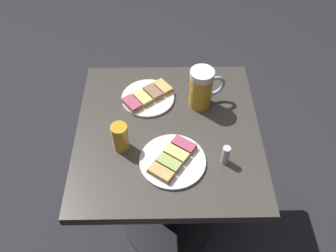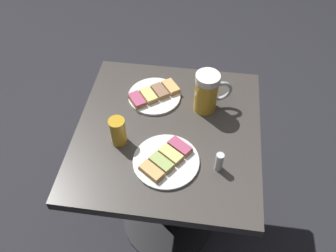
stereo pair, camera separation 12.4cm
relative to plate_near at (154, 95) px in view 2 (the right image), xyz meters
The scene contains 7 objects.
ground_plane 0.74m from the plate_near, 154.30° to the right, with size 6.00×6.00×0.00m, color #28282D.
cafe_table 0.25m from the plate_near, 154.30° to the right, with size 0.68×0.65×0.71m.
plate_near is the anchor object (origin of this frame).
plate_far 0.31m from the plate_near, 163.38° to the right, with size 0.22×0.22×0.03m.
beer_mug 0.21m from the plate_near, 97.91° to the right, with size 0.09×0.14×0.16m.
beer_glass_small 0.25m from the plate_near, 159.88° to the left, with size 0.06×0.06×0.11m, color gold.
salt_shaker 0.39m from the plate_near, 138.75° to the right, with size 0.03×0.03×0.07m, color silver.
Camera 2 is at (-0.80, -0.11, 1.67)m, focal length 38.04 mm.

